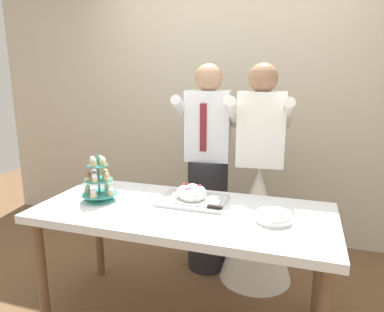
% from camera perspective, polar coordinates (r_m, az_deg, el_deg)
% --- Properties ---
extents(rear_wall, '(5.20, 0.10, 2.90)m').
position_cam_1_polar(rear_wall, '(3.43, 6.71, 10.77)').
color(rear_wall, beige).
rests_on(rear_wall, ground_plane).
extents(dessert_table, '(1.80, 0.80, 0.78)m').
position_cam_1_polar(dessert_table, '(2.20, -1.45, -10.35)').
color(dessert_table, silver).
rests_on(dessert_table, ground_plane).
extents(cupcake_stand, '(0.23, 0.23, 0.31)m').
position_cam_1_polar(cupcake_stand, '(2.35, -14.83, -4.07)').
color(cupcake_stand, teal).
rests_on(cupcake_stand, dessert_table).
extents(main_cake_tray, '(0.44, 0.31, 0.13)m').
position_cam_1_polar(main_cake_tray, '(2.27, 0.06, -6.47)').
color(main_cake_tray, silver).
rests_on(main_cake_tray, dessert_table).
extents(plate_stack, '(0.20, 0.20, 0.05)m').
position_cam_1_polar(plate_stack, '(2.04, 13.04, -9.59)').
color(plate_stack, white).
rests_on(plate_stack, dessert_table).
extents(person_groom, '(0.50, 0.53, 1.66)m').
position_cam_1_polar(person_groom, '(2.83, 2.55, -4.04)').
color(person_groom, '#232328').
rests_on(person_groom, ground_plane).
extents(person_bride, '(0.56, 0.56, 1.66)m').
position_cam_1_polar(person_bride, '(2.77, 10.53, -8.25)').
color(person_bride, white).
rests_on(person_bride, ground_plane).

